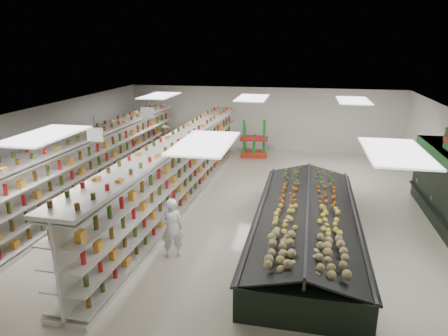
% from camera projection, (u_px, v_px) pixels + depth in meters
% --- Properties ---
extents(floor, '(16.00, 16.00, 0.00)m').
position_uv_depth(floor, '(235.00, 206.00, 13.56)').
color(floor, beige).
rests_on(floor, ground).
extents(ceiling, '(14.00, 16.00, 0.02)m').
position_uv_depth(ceiling, '(236.00, 113.00, 12.61)').
color(ceiling, white).
rests_on(ceiling, wall_back).
extents(wall_back, '(14.00, 0.02, 3.20)m').
position_uv_depth(wall_back, '(262.00, 119.00, 20.58)').
color(wall_back, white).
rests_on(wall_back, floor).
extents(wall_front, '(14.00, 0.02, 3.20)m').
position_uv_depth(wall_front, '(138.00, 317.00, 5.60)').
color(wall_front, white).
rests_on(wall_front, floor).
extents(wall_left, '(0.02, 16.00, 3.20)m').
position_uv_depth(wall_left, '(44.00, 150.00, 14.40)').
color(wall_left, white).
rests_on(wall_left, floor).
extents(aisle_sign_near, '(0.52, 0.06, 0.75)m').
position_uv_depth(aisle_sign_near, '(95.00, 135.00, 11.59)').
color(aisle_sign_near, white).
rests_on(aisle_sign_near, ceiling).
extents(aisle_sign_far, '(0.52, 0.06, 0.75)m').
position_uv_depth(aisle_sign_far, '(147.00, 113.00, 15.33)').
color(aisle_sign_far, white).
rests_on(aisle_sign_far, ceiling).
extents(gondola_left, '(1.43, 13.45, 2.33)m').
position_uv_depth(gondola_left, '(96.00, 166.00, 14.43)').
color(gondola_left, silver).
rests_on(gondola_left, floor).
extents(gondola_center, '(1.54, 13.46, 2.33)m').
position_uv_depth(gondola_center, '(180.00, 173.00, 13.63)').
color(gondola_center, silver).
rests_on(gondola_center, floor).
extents(produce_island, '(2.93, 7.81, 1.16)m').
position_uv_depth(produce_island, '(306.00, 222.00, 11.08)').
color(produce_island, black).
rests_on(produce_island, floor).
extents(soda_endcap, '(1.40, 1.01, 1.70)m').
position_uv_depth(soda_endcap, '(254.00, 140.00, 19.40)').
color(soda_endcap, red).
rests_on(soda_endcap, floor).
extents(shopper_main, '(0.70, 0.61, 1.61)m').
position_uv_depth(shopper_main, '(172.00, 228.00, 10.11)').
color(shopper_main, white).
rests_on(shopper_main, floor).
extents(shopper_background, '(0.58, 0.88, 1.74)m').
position_uv_depth(shopper_background, '(166.00, 144.00, 18.42)').
color(shopper_background, tan).
rests_on(shopper_background, floor).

